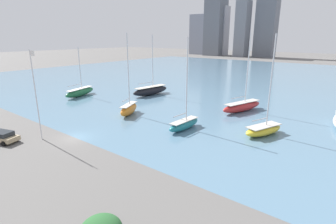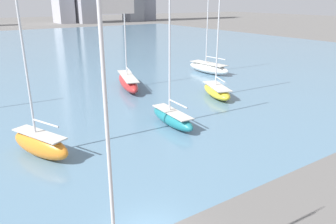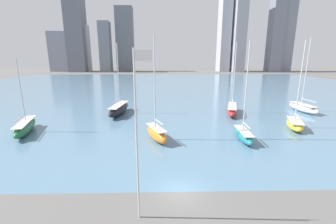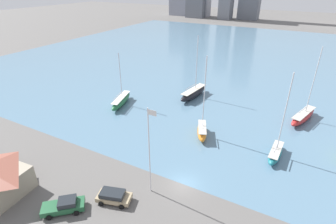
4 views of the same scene
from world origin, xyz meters
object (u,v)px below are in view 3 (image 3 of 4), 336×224
(sailboat_yellow, at_px, (295,124))
(sailboat_green, at_px, (25,127))
(sailboat_teal, at_px, (244,134))
(sailboat_red, at_px, (232,109))
(sailboat_orange, at_px, (156,133))
(sailboat_white, at_px, (303,107))
(flag_pole, at_px, (137,134))
(sailboat_black, at_px, (119,109))

(sailboat_yellow, bearing_deg, sailboat_green, -157.61)
(sailboat_teal, distance_m, sailboat_red, 15.92)
(sailboat_orange, relative_size, sailboat_white, 0.93)
(sailboat_green, distance_m, sailboat_teal, 34.41)
(sailboat_green, height_order, sailboat_orange, sailboat_orange)
(flag_pole, bearing_deg, sailboat_black, 103.37)
(flag_pole, bearing_deg, sailboat_yellow, 41.16)
(sailboat_yellow, relative_size, sailboat_white, 0.91)
(sailboat_white, bearing_deg, sailboat_black, 176.43)
(flag_pole, bearing_deg, sailboat_teal, 49.59)
(sailboat_black, bearing_deg, flag_pole, -69.06)
(sailboat_orange, bearing_deg, sailboat_green, 147.03)
(flag_pole, height_order, sailboat_green, flag_pole)
(flag_pole, distance_m, sailboat_orange, 17.31)
(sailboat_green, xyz_separation_m, sailboat_orange, (21.32, -3.80, 0.13))
(sailboat_orange, distance_m, sailboat_red, 22.10)
(sailboat_yellow, height_order, sailboat_red, sailboat_red)
(sailboat_green, height_order, sailboat_teal, sailboat_teal)
(sailboat_yellow, bearing_deg, sailboat_teal, -133.01)
(flag_pole, distance_m, sailboat_red, 36.32)
(sailboat_green, bearing_deg, sailboat_yellow, -13.88)
(flag_pole, bearing_deg, sailboat_white, 45.08)
(sailboat_white, distance_m, sailboat_red, 16.63)
(sailboat_black, height_order, sailboat_red, sailboat_red)
(flag_pole, height_order, sailboat_orange, sailboat_orange)
(sailboat_teal, bearing_deg, sailboat_orange, -178.30)
(sailboat_black, height_order, sailboat_yellow, sailboat_black)
(sailboat_orange, distance_m, sailboat_teal, 12.85)
(sailboat_yellow, height_order, sailboat_orange, sailboat_orange)
(sailboat_black, distance_m, sailboat_teal, 26.57)
(flag_pole, relative_size, sailboat_orange, 0.85)
(sailboat_green, bearing_deg, sailboat_white, -1.65)
(flag_pole, relative_size, sailboat_teal, 0.89)
(sailboat_black, height_order, sailboat_orange, sailboat_orange)
(flag_pole, bearing_deg, sailboat_green, 135.46)
(sailboat_black, bearing_deg, sailboat_yellow, -10.69)
(sailboat_green, xyz_separation_m, sailboat_white, (53.74, 13.22, -0.05))
(sailboat_teal, bearing_deg, sailboat_red, 81.90)
(sailboat_yellow, xyz_separation_m, sailboat_white, (8.80, 11.98, 0.10))
(sailboat_black, bearing_deg, sailboat_white, 9.53)
(flag_pole, relative_size, sailboat_black, 0.86)
(sailboat_yellow, relative_size, sailboat_red, 0.98)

